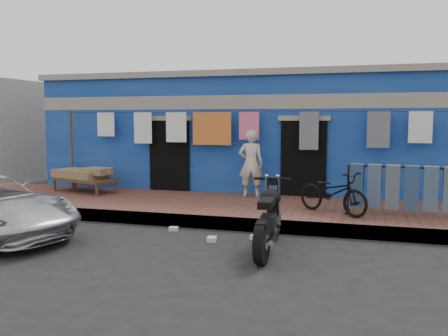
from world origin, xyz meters
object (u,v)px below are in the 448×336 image
bicycle (333,188)px  jeans_rack (402,190)px  motorcycle (268,217)px  seated_person (251,164)px  charpoy (85,180)px

bicycle → jeans_rack: bearing=-52.4°
motorcycle → jeans_rack: size_ratio=0.83×
seated_person → jeans_rack: seated_person is taller
bicycle → motorcycle: size_ratio=0.89×
bicycle → jeans_rack: 1.30m
charpoy → jeans_rack: 7.69m
seated_person → jeans_rack: 3.64m
seated_person → charpoy: (-4.29, -0.42, -0.50)m
seated_person → bicycle: bearing=130.7°
seated_person → charpoy: 4.34m
seated_person → jeans_rack: size_ratio=0.75×
jeans_rack → charpoy: bearing=172.2°
motorcycle → charpoy: (-5.43, 3.31, -0.01)m
motorcycle → seated_person: bearing=103.8°
charpoy → motorcycle: bearing=-31.4°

